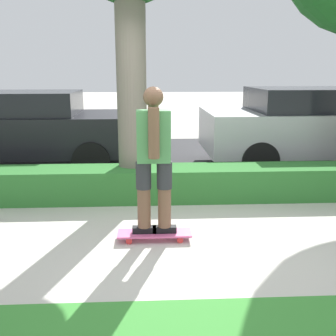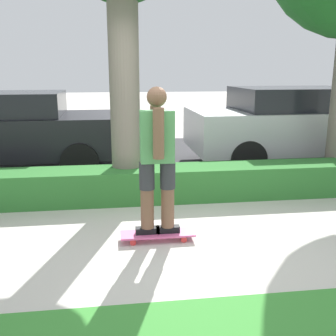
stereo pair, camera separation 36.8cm
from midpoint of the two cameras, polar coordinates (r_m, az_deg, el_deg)
ground_plane at (r=4.24m, az=4.51°, el=-11.36°), size 60.00×60.00×0.00m
street_asphalt at (r=8.21m, az=0.81°, el=1.30°), size 14.64×5.00×0.01m
hedge_row at (r=5.64m, az=2.50°, el=-2.24°), size 14.64×0.60×0.47m
skateboard at (r=4.36m, az=0.48°, el=-9.56°), size 0.81×0.24×0.09m
skater_person at (r=4.09m, az=0.50°, el=1.42°), size 0.48×0.40×1.57m
parked_car_front at (r=7.73m, az=-18.59°, el=5.51°), size 4.12×1.82×1.44m
parked_car_middle at (r=8.07m, az=21.79°, el=5.78°), size 4.25×1.97×1.49m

